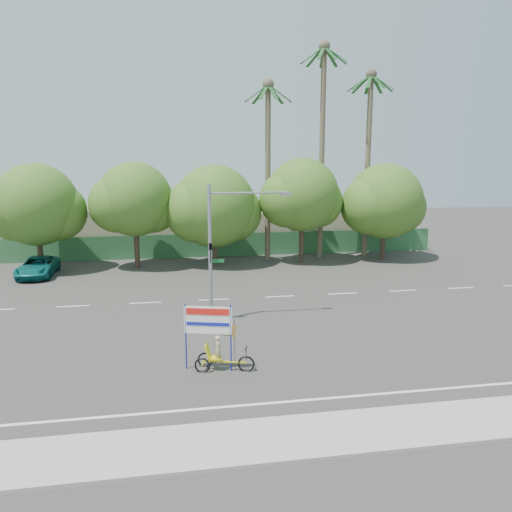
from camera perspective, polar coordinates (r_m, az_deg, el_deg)
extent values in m
plane|color=#33302D|center=(22.59, 2.18, -10.24)|extent=(120.00, 120.00, 0.00)
cube|color=gray|center=(16.01, 8.12, -19.51)|extent=(50.00, 2.40, 0.12)
cube|color=#336B3D|center=(42.93, -3.79, 1.28)|extent=(38.00, 0.08, 2.00)
cube|color=#B8AD92|center=(47.33, -16.54, 2.97)|extent=(12.00, 8.00, 4.00)
cube|color=#B8AD92|center=(48.64, 5.05, 3.34)|extent=(14.00, 8.00, 3.60)
cylinder|color=#473828|center=(40.27, -23.46, 0.86)|extent=(0.40, 0.40, 3.52)
sphere|color=#2D5519|center=(39.89, -23.80, 5.39)|extent=(6.00, 6.00, 6.00)
sphere|color=#2D5519|center=(39.93, -21.76, 4.73)|extent=(4.32, 4.32, 4.32)
sphere|color=#2D5519|center=(40.02, -25.73, 4.79)|extent=(4.56, 4.56, 4.56)
cylinder|color=#473828|center=(39.19, -13.48, 1.37)|extent=(0.40, 0.40, 3.74)
sphere|color=#2D5519|center=(38.79, -13.70, 6.33)|extent=(5.60, 5.60, 5.60)
sphere|color=#2D5519|center=(39.07, -11.79, 5.56)|extent=(4.03, 4.03, 4.03)
sphere|color=#2D5519|center=(38.67, -15.58, 5.72)|extent=(4.26, 4.26, 4.26)
cylinder|color=#473828|center=(39.29, -4.71, 1.33)|extent=(0.40, 0.40, 3.30)
sphere|color=#2D5519|center=(38.91, -4.77, 5.69)|extent=(6.40, 6.40, 6.40)
sphere|color=#2D5519|center=(39.41, -2.71, 5.02)|extent=(4.61, 4.61, 4.61)
sphere|color=#2D5519|center=(38.59, -6.87, 5.16)|extent=(4.86, 4.86, 4.86)
cylinder|color=#473828|center=(40.46, 5.21, 2.01)|extent=(0.40, 0.40, 3.87)
sphere|color=#2D5519|center=(40.08, 5.30, 6.99)|extent=(5.80, 5.80, 5.80)
sphere|color=#2D5519|center=(40.77, 6.96, 6.15)|extent=(4.18, 4.18, 4.18)
sphere|color=#2D5519|center=(39.54, 3.55, 6.45)|extent=(4.41, 4.41, 4.41)
cylinder|color=#473828|center=(42.84, 14.29, 1.91)|extent=(0.40, 0.40, 3.43)
sphere|color=#2D5519|center=(42.48, 14.49, 6.07)|extent=(6.20, 6.20, 6.20)
sphere|color=#2D5519|center=(43.39, 15.98, 5.37)|extent=(4.46, 4.46, 4.46)
sphere|color=#2D5519|center=(41.73, 12.86, 5.63)|extent=(4.71, 4.71, 4.71)
cylinder|color=#70604C|center=(41.99, 7.52, 11.27)|extent=(0.44, 0.44, 17.00)
sphere|color=#70604C|center=(42.91, 7.82, 22.69)|extent=(0.90, 0.90, 0.90)
cube|color=#1C4C21|center=(43.06, 9.08, 21.72)|extent=(1.91, 0.28, 1.36)
cube|color=#1C4C21|center=(43.56, 8.51, 21.61)|extent=(1.65, 1.44, 1.36)
cube|color=#1C4C21|center=(43.70, 7.62, 21.60)|extent=(0.61, 1.93, 1.36)
cube|color=#1C4C21|center=(43.41, 6.81, 21.69)|extent=(1.20, 1.80, 1.36)
cube|color=#1C4C21|center=(42.84, 6.44, 21.85)|extent=(1.89, 0.92, 1.36)
cube|color=#1C4C21|center=(42.23, 6.70, 22.00)|extent=(1.89, 0.92, 1.36)
cube|color=#1C4C21|center=(41.88, 7.50, 22.08)|extent=(1.20, 1.80, 1.36)
cube|color=#1C4C21|center=(41.96, 8.44, 22.03)|extent=(0.61, 1.93, 1.36)
cube|color=#1C4C21|center=(42.43, 9.06, 21.89)|extent=(1.65, 1.44, 1.36)
cylinder|color=#70604C|center=(43.34, 12.62, 9.77)|extent=(0.44, 0.44, 15.00)
sphere|color=#70604C|center=(43.88, 13.04, 19.60)|extent=(0.90, 0.90, 0.90)
cube|color=#1C4C21|center=(44.14, 14.19, 18.63)|extent=(1.91, 0.28, 1.36)
cube|color=#1C4C21|center=(44.61, 13.59, 18.57)|extent=(1.65, 1.44, 1.36)
cube|color=#1C4C21|center=(44.69, 12.73, 18.59)|extent=(0.61, 1.93, 1.36)
cube|color=#1C4C21|center=(44.36, 11.98, 18.68)|extent=(1.20, 1.80, 1.36)
cube|color=#1C4C21|center=(43.76, 11.70, 18.81)|extent=(1.89, 0.92, 1.36)
cube|color=#1C4C21|center=(43.16, 12.03, 18.91)|extent=(1.89, 0.92, 1.36)
cube|color=#1C4C21|center=(42.86, 12.83, 18.93)|extent=(1.20, 1.80, 1.36)
cube|color=#1C4C21|center=(43.00, 13.72, 18.87)|extent=(0.61, 1.93, 1.36)
cube|color=#1C4C21|center=(43.51, 14.25, 18.75)|extent=(1.65, 1.44, 1.36)
cylinder|color=#70604C|center=(40.89, 1.36, 9.27)|extent=(0.44, 0.44, 14.00)
sphere|color=#70604C|center=(41.30, 1.40, 19.03)|extent=(0.90, 0.90, 0.90)
cube|color=#1C4C21|center=(41.40, 2.74, 18.08)|extent=(1.91, 0.28, 1.36)
cube|color=#1C4C21|center=(41.94, 2.24, 17.99)|extent=(1.65, 1.44, 1.36)
cube|color=#1C4C21|center=(42.14, 1.37, 17.96)|extent=(0.61, 1.93, 1.36)
cube|color=#1C4C21|center=(41.92, 0.50, 18.00)|extent=(1.20, 1.80, 1.36)
cube|color=#1C4C21|center=(41.36, 0.04, 18.10)|extent=(1.89, 0.92, 1.36)
cube|color=#1C4C21|center=(40.73, 0.20, 18.21)|extent=(1.89, 0.92, 1.36)
cube|color=#1C4C21|center=(40.33, 0.94, 18.28)|extent=(1.20, 1.80, 1.36)
cube|color=#1C4C21|center=(40.34, 1.91, 18.28)|extent=(0.61, 1.93, 1.36)
cube|color=#1C4C21|center=(40.77, 2.62, 18.19)|extent=(1.65, 1.44, 1.36)
cylinder|color=gray|center=(25.96, -5.13, -7.31)|extent=(1.10, 1.10, 0.10)
cylinder|color=gray|center=(25.11, -5.26, 0.19)|extent=(0.18, 0.18, 7.00)
cylinder|color=gray|center=(24.96, -0.77, 7.24)|extent=(4.00, 0.10, 0.10)
cube|color=gray|center=(25.34, 3.51, 7.04)|extent=(0.55, 0.20, 0.12)
imported|color=black|center=(24.87, -5.22, 0.33)|extent=(0.16, 0.20, 1.00)
cube|color=#14662D|center=(25.20, -4.45, -0.56)|extent=(0.70, 0.04, 0.18)
torus|color=black|center=(19.95, -1.13, -12.24)|extent=(0.67, 0.26, 0.67)
torus|color=black|center=(20.48, -5.82, -11.73)|extent=(0.62, 0.24, 0.63)
torus|color=black|center=(19.98, -6.16, -12.34)|extent=(0.62, 0.24, 0.63)
cube|color=yellow|center=(20.05, -3.58, -11.96)|extent=(1.64, 0.52, 0.06)
cube|color=yellow|center=(20.22, -5.99, -11.98)|extent=(0.22, 0.59, 0.05)
cube|color=yellow|center=(20.06, -4.73, -11.53)|extent=(0.59, 0.54, 0.06)
cube|color=yellow|center=(20.01, -5.51, -10.75)|extent=(0.33, 0.46, 0.54)
cylinder|color=black|center=(19.80, -1.13, -11.18)|extent=(0.04, 0.04, 0.55)
cube|color=black|center=(19.70, -1.13, -10.46)|extent=(0.16, 0.44, 0.04)
imported|color=#CCB284|center=(19.89, -4.31, -10.55)|extent=(0.36, 0.45, 1.07)
cylinder|color=#1621A8|center=(20.00, -8.03, -9.08)|extent=(0.07, 0.07, 2.69)
cylinder|color=#1621A8|center=(19.65, -2.89, -9.35)|extent=(0.07, 0.07, 2.69)
cube|color=white|center=(19.58, -5.52, -7.31)|extent=(1.83, 0.57, 1.09)
cube|color=red|center=(19.44, -5.56, -6.37)|extent=(1.63, 0.48, 0.26)
cube|color=#1621A8|center=(19.59, -5.53, -7.76)|extent=(1.63, 0.48, 0.14)
cylinder|color=black|center=(19.73, -2.45, -10.19)|extent=(0.02, 0.02, 2.09)
cube|color=red|center=(19.56, -3.48, -8.37)|extent=(0.85, 0.26, 0.65)
imported|color=#0D605F|center=(38.78, -23.70, -1.13)|extent=(2.29, 4.96, 1.38)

